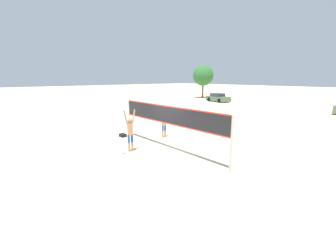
# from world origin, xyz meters

# --- Properties ---
(ground_plane) EXTENTS (200.00, 200.00, 0.00)m
(ground_plane) POSITION_xyz_m (0.00, 0.00, 0.00)
(ground_plane) COLOR beige
(volleyball_net) EXTENTS (7.99, 0.10, 2.42)m
(volleyball_net) POSITION_xyz_m (0.00, 0.00, 1.79)
(volleyball_net) COLOR beige
(volleyball_net) RESTS_ON ground_plane
(player_spiker) EXTENTS (0.28, 0.72, 2.25)m
(player_spiker) POSITION_xyz_m (-1.11, -1.68, 1.19)
(player_spiker) COLOR tan
(player_spiker) RESTS_ON ground_plane
(player_blocker) EXTENTS (0.28, 0.69, 2.03)m
(player_blocker) POSITION_xyz_m (-2.15, 1.51, 1.06)
(player_blocker) COLOR tan
(player_blocker) RESTS_ON ground_plane
(volleyball) EXTENTS (0.22, 0.22, 0.22)m
(volleyball) POSITION_xyz_m (-0.99, -2.19, 0.11)
(volleyball) COLOR silver
(volleyball) RESTS_ON ground_plane
(gear_bag) EXTENTS (0.47, 0.34, 0.20)m
(gear_bag) POSITION_xyz_m (-4.05, -0.48, 0.10)
(gear_bag) COLOR black
(gear_bag) RESTS_ON ground_plane
(parked_car_mid) EXTENTS (4.33, 2.61, 1.35)m
(parked_car_mid) POSITION_xyz_m (-13.41, 22.33, 0.61)
(parked_car_mid) COLOR #4C6B4C
(parked_car_mid) RESTS_ON ground_plane
(tree_left_cluster) EXTENTS (3.87, 3.87, 6.18)m
(tree_left_cluster) POSITION_xyz_m (-19.67, 25.82, 4.23)
(tree_left_cluster) COLOR brown
(tree_left_cluster) RESTS_ON ground_plane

